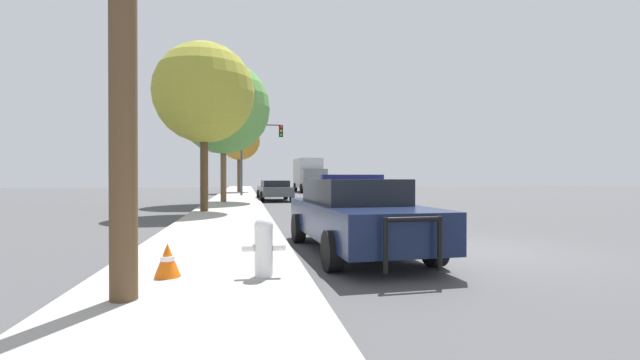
% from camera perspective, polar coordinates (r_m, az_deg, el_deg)
% --- Properties ---
extents(ground_plane, '(110.00, 110.00, 0.00)m').
position_cam_1_polar(ground_plane, '(9.35, 19.13, -8.88)').
color(ground_plane, '#474749').
extents(sidewalk_left, '(3.00, 110.00, 0.13)m').
position_cam_1_polar(sidewalk_left, '(8.21, -14.27, -9.72)').
color(sidewalk_left, '#A3A099').
rests_on(sidewalk_left, ground_plane).
extents(police_car, '(2.20, 5.19, 1.55)m').
position_cam_1_polar(police_car, '(8.59, 4.70, -4.47)').
color(police_car, '#141E3D').
rests_on(police_car, ground_plane).
extents(fire_hydrant, '(0.60, 0.26, 0.83)m').
position_cam_1_polar(fire_hydrant, '(6.03, -7.53, -8.54)').
color(fire_hydrant, white).
rests_on(fire_hydrant, sidewalk_left).
extents(traffic_light, '(3.18, 0.35, 5.45)m').
position_cam_1_polar(traffic_light, '(32.50, -8.33, 4.69)').
color(traffic_light, '#424247').
rests_on(traffic_light, sidewalk_left).
extents(car_background_midblock, '(2.17, 4.63, 1.28)m').
position_cam_1_polar(car_background_midblock, '(27.07, -6.07, -1.29)').
color(car_background_midblock, '#474C51').
rests_on(car_background_midblock, ground_plane).
extents(car_background_oncoming, '(2.01, 4.66, 1.35)m').
position_cam_1_polar(car_background_oncoming, '(35.51, 1.42, -0.83)').
color(car_background_oncoming, '#B7B7BC').
rests_on(car_background_oncoming, ground_plane).
extents(box_truck, '(2.67, 6.61, 3.32)m').
position_cam_1_polar(box_truck, '(42.36, -1.51, 0.75)').
color(box_truck, slate).
rests_on(box_truck, ground_plane).
extents(tree_sidewalk_near, '(4.01, 4.01, 6.76)m').
position_cam_1_polar(tree_sidewalk_near, '(18.08, -15.21, 11.11)').
color(tree_sidewalk_near, '#4C3823').
rests_on(tree_sidewalk_near, sidewalk_left).
extents(tree_sidewalk_mid, '(5.09, 5.09, 7.72)m').
position_cam_1_polar(tree_sidewalk_mid, '(24.33, -12.77, 9.38)').
color(tree_sidewalk_mid, brown).
rests_on(tree_sidewalk_mid, sidewalk_left).
extents(tree_sidewalk_far, '(3.71, 3.71, 6.62)m').
position_cam_1_polar(tree_sidewalk_far, '(39.86, -10.67, 5.24)').
color(tree_sidewalk_far, brown).
rests_on(tree_sidewalk_far, sidewalk_left).
extents(traffic_cone, '(0.36, 0.36, 0.46)m').
position_cam_1_polar(traffic_cone, '(6.34, -19.67, -10.01)').
color(traffic_cone, orange).
rests_on(traffic_cone, sidewalk_left).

